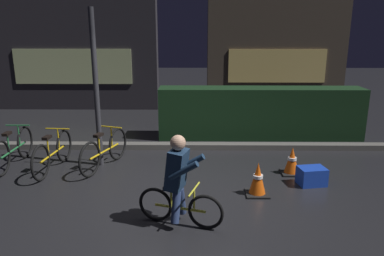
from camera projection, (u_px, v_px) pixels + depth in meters
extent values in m
plane|color=black|center=(179.00, 191.00, 5.90)|extent=(40.00, 40.00, 0.00)
cube|color=#56544F|center=(184.00, 146.00, 8.01)|extent=(12.00, 0.24, 0.12)
cube|color=black|center=(260.00, 113.00, 8.72)|extent=(4.80, 0.70, 1.21)
cube|color=#262328|center=(73.00, 34.00, 11.60)|extent=(5.34, 0.50, 4.78)
cube|color=#BFCC8C|center=(73.00, 67.00, 11.59)|extent=(3.74, 0.04, 1.10)
cube|color=#42382D|center=(276.00, 48.00, 12.32)|extent=(4.64, 0.50, 3.88)
cube|color=#F2D172|center=(277.00, 66.00, 12.21)|extent=(3.25, 0.04, 1.10)
cylinder|color=#2D2D33|center=(96.00, 90.00, 6.70)|extent=(0.10, 0.10, 2.91)
torus|color=black|center=(25.00, 142.00, 7.40)|extent=(0.05, 0.65, 0.65)
torus|color=black|center=(1.00, 158.00, 6.46)|extent=(0.05, 0.65, 0.65)
cylinder|color=#236B38|center=(14.00, 150.00, 6.93)|extent=(0.05, 0.97, 0.04)
cylinder|color=#236B38|center=(8.00, 143.00, 6.72)|extent=(0.03, 0.03, 0.36)
cube|color=black|center=(7.00, 134.00, 6.67)|extent=(0.10, 0.20, 0.05)
cylinder|color=#236B38|center=(19.00, 135.00, 7.13)|extent=(0.03, 0.03, 0.41)
cylinder|color=#236B38|center=(18.00, 125.00, 7.08)|extent=(0.46, 0.03, 0.02)
torus|color=black|center=(64.00, 146.00, 7.19)|extent=(0.09, 0.64, 0.64)
torus|color=black|center=(41.00, 163.00, 6.27)|extent=(0.09, 0.64, 0.64)
cylinder|color=gold|center=(53.00, 154.00, 6.73)|extent=(0.11, 0.96, 0.04)
cylinder|color=gold|center=(48.00, 147.00, 6.52)|extent=(0.03, 0.03, 0.36)
cube|color=black|center=(47.00, 137.00, 6.47)|extent=(0.11, 0.21, 0.05)
cylinder|color=gold|center=(58.00, 139.00, 6.93)|extent=(0.03, 0.03, 0.40)
cylinder|color=gold|center=(57.00, 129.00, 6.88)|extent=(0.46, 0.06, 0.02)
torus|color=black|center=(118.00, 144.00, 7.30)|extent=(0.25, 0.62, 0.64)
torus|color=black|center=(90.00, 159.00, 6.42)|extent=(0.25, 0.62, 0.64)
cylinder|color=gold|center=(105.00, 151.00, 6.86)|extent=(0.34, 0.92, 0.04)
cylinder|color=gold|center=(99.00, 145.00, 6.66)|extent=(0.03, 0.03, 0.36)
cube|color=black|center=(98.00, 135.00, 6.61)|extent=(0.16, 0.22, 0.05)
cylinder|color=gold|center=(112.00, 137.00, 7.05)|extent=(0.03, 0.03, 0.40)
cylinder|color=gold|center=(111.00, 127.00, 6.99)|extent=(0.44, 0.17, 0.02)
cube|color=black|center=(257.00, 193.00, 5.79)|extent=(0.36, 0.36, 0.03)
cone|color=#EA560F|center=(258.00, 178.00, 5.72)|extent=(0.26, 0.26, 0.50)
cylinder|color=white|center=(258.00, 176.00, 5.71)|extent=(0.16, 0.16, 0.05)
cube|color=black|center=(291.00, 173.00, 6.63)|extent=(0.36, 0.36, 0.03)
cone|color=#EA560F|center=(292.00, 160.00, 6.57)|extent=(0.26, 0.26, 0.47)
cylinder|color=white|center=(292.00, 159.00, 6.56)|extent=(0.16, 0.16, 0.05)
cube|color=#193DB7|center=(312.00, 176.00, 6.13)|extent=(0.49, 0.39, 0.30)
torus|color=black|center=(206.00, 212.00, 4.73)|extent=(0.48, 0.18, 0.48)
torus|color=black|center=(155.00, 204.00, 4.94)|extent=(0.48, 0.18, 0.48)
cylinder|color=gold|center=(180.00, 208.00, 4.83)|extent=(0.68, 0.24, 0.04)
cylinder|color=gold|center=(171.00, 198.00, 4.83)|extent=(0.03, 0.03, 0.26)
cube|color=black|center=(171.00, 189.00, 4.80)|extent=(0.22, 0.15, 0.05)
cylinder|color=gold|center=(194.00, 200.00, 4.74)|extent=(0.03, 0.03, 0.30)
cylinder|color=gold|center=(194.00, 189.00, 4.70)|extent=(0.16, 0.45, 0.02)
cylinder|color=navy|center=(181.00, 201.00, 4.91)|extent=(0.17, 0.23, 0.42)
cylinder|color=navy|center=(176.00, 207.00, 4.73)|extent=(0.17, 0.23, 0.42)
cube|color=#192D47|center=(177.00, 169.00, 4.70)|extent=(0.34, 0.38, 0.54)
sphere|color=tan|center=(178.00, 143.00, 4.60)|extent=(0.20, 0.20, 0.20)
cylinder|color=#192D47|center=(190.00, 163.00, 4.78)|extent=(0.40, 0.19, 0.29)
cylinder|color=#192D47|center=(183.00, 171.00, 4.52)|extent=(0.40, 0.19, 0.29)
ellipsoid|color=black|center=(178.00, 167.00, 4.92)|extent=(0.35, 0.25, 0.24)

